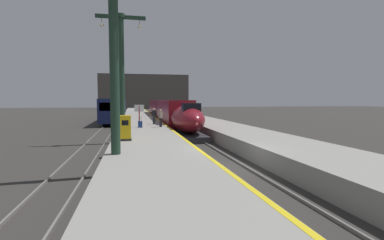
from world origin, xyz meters
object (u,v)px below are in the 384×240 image
(departure_info_board, at_px, (139,111))
(rolling_suitcase, at_px, (140,124))
(passenger_near_edge, at_px, (161,117))
(station_column_mid, at_px, (122,62))
(passenger_mid_platform, at_px, (154,115))
(station_column_near, at_px, (115,24))
(highspeed_train_main, at_px, (168,112))
(regional_train_adjacent, at_px, (116,108))
(ticket_machine_yellow, at_px, (125,129))

(departure_info_board, bearing_deg, rolling_suitcase, -81.72)
(passenger_near_edge, bearing_deg, departure_info_board, 171.19)
(station_column_mid, bearing_deg, passenger_mid_platform, 62.31)
(station_column_near, bearing_deg, highspeed_train_main, 78.00)
(station_column_near, relative_size, passenger_near_edge, 5.93)
(passenger_mid_platform, bearing_deg, departure_info_board, -118.88)
(passenger_mid_platform, relative_size, departure_info_board, 0.80)
(passenger_near_edge, bearing_deg, regional_train_adjacent, 100.86)
(highspeed_train_main, xyz_separation_m, rolling_suitcase, (-4.39, -14.56, -0.56))
(highspeed_train_main, relative_size, passenger_mid_platform, 23.24)
(station_column_near, distance_m, station_column_mid, 10.46)
(regional_train_adjacent, xyz_separation_m, passenger_near_edge, (5.64, -29.38, -0.09))
(highspeed_train_main, bearing_deg, rolling_suitcase, -106.77)
(passenger_near_edge, bearing_deg, ticket_machine_yellow, -109.97)
(passenger_near_edge, bearing_deg, highspeed_train_main, 80.33)
(passenger_near_edge, xyz_separation_m, ticket_machine_yellow, (-3.09, -8.50, -0.25))
(regional_train_adjacent, relative_size, passenger_mid_platform, 21.66)
(passenger_mid_platform, bearing_deg, station_column_near, -100.48)
(station_column_near, bearing_deg, station_column_mid, 90.29)
(highspeed_train_main, height_order, station_column_near, station_column_near)
(passenger_near_edge, distance_m, ticket_machine_yellow, 9.04)
(station_column_mid, distance_m, rolling_suitcase, 6.16)
(regional_train_adjacent, bearing_deg, highspeed_train_main, -61.52)
(station_column_near, relative_size, passenger_mid_platform, 5.93)
(station_column_near, height_order, passenger_mid_platform, station_column_near)
(station_column_near, xyz_separation_m, rolling_suitcase, (1.46, 12.95, -5.77))
(regional_train_adjacent, relative_size, rolling_suitcase, 37.27)
(ticket_machine_yellow, distance_m, departure_info_board, 8.91)
(rolling_suitcase, distance_m, ticket_machine_yellow, 8.47)
(ticket_machine_yellow, bearing_deg, passenger_near_edge, 70.03)
(regional_train_adjacent, height_order, ticket_machine_yellow, regional_train_adjacent)
(rolling_suitcase, relative_size, departure_info_board, 0.46)
(regional_train_adjacent, bearing_deg, rolling_suitcase, -82.83)
(departure_info_board, bearing_deg, station_column_mid, -116.47)
(passenger_mid_platform, bearing_deg, highspeed_train_main, 75.83)
(passenger_mid_platform, bearing_deg, station_column_mid, -117.69)
(regional_train_adjacent, distance_m, station_column_mid, 32.39)
(ticket_machine_yellow, bearing_deg, station_column_near, -93.73)
(highspeed_train_main, xyz_separation_m, regional_train_adjacent, (-8.10, 14.93, 0.21))
(station_column_near, bearing_deg, departure_info_board, 84.03)
(regional_train_adjacent, bearing_deg, station_column_mid, -86.07)
(rolling_suitcase, height_order, departure_info_board, departure_info_board)
(highspeed_train_main, xyz_separation_m, station_column_mid, (-5.90, -17.06, 4.86))
(passenger_mid_platform, xyz_separation_m, rolling_suitcase, (-1.56, -3.36, -0.69))
(regional_train_adjacent, bearing_deg, passenger_near_edge, -79.14)
(regional_train_adjacent, distance_m, departure_info_board, 29.30)
(passenger_mid_platform, relative_size, ticket_machine_yellow, 1.06)
(station_column_mid, distance_m, ticket_machine_yellow, 7.73)
(regional_train_adjacent, bearing_deg, passenger_mid_platform, -78.60)
(station_column_mid, bearing_deg, highspeed_train_main, 70.92)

